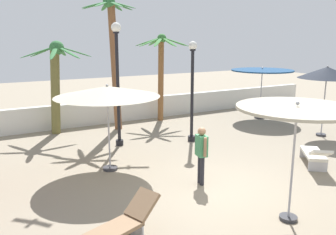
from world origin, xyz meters
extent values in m
plane|color=gray|center=(0.00, 0.00, 0.00)|extent=(56.00, 56.00, 0.00)
cube|color=silver|center=(0.00, 8.96, 0.53)|extent=(25.20, 0.30, 1.07)
cylinder|color=#333338|center=(-2.05, 3.09, 0.04)|extent=(0.45, 0.45, 0.08)
cylinder|color=#A5A5AD|center=(-2.05, 3.09, 1.16)|extent=(0.05, 0.05, 2.32)
cone|color=#B7AD93|center=(-2.05, 3.09, 2.42)|extent=(3.09, 3.09, 0.31)
sphere|color=#99999E|center=(-2.05, 3.09, 2.59)|extent=(0.08, 0.08, 0.08)
cylinder|color=#333338|center=(7.00, 6.15, 0.04)|extent=(0.52, 0.52, 0.08)
cylinder|color=#A5A5AD|center=(7.00, 6.15, 1.21)|extent=(0.05, 0.05, 2.42)
cylinder|color=navy|center=(7.00, 6.15, 2.40)|extent=(3.00, 3.00, 0.06)
sphere|color=#99999E|center=(7.00, 6.15, 2.50)|extent=(0.08, 0.08, 0.08)
cylinder|color=#333338|center=(0.32, -1.73, 0.04)|extent=(0.39, 0.39, 0.08)
cylinder|color=#A5A5AD|center=(0.32, -1.73, 1.27)|extent=(0.05, 0.05, 2.54)
cylinder|color=#B7AD93|center=(0.32, -1.73, 2.52)|extent=(2.50, 2.50, 0.06)
sphere|color=#99999E|center=(0.32, -1.73, 2.62)|extent=(0.08, 0.08, 0.08)
cylinder|color=#333338|center=(6.88, 2.47, 0.04)|extent=(0.39, 0.39, 0.08)
cylinder|color=#A5A5AD|center=(6.88, 2.47, 1.21)|extent=(0.05, 0.05, 2.42)
cone|color=black|center=(6.88, 2.47, 2.60)|extent=(2.24, 2.24, 0.46)
sphere|color=#99999E|center=(6.88, 2.47, 2.83)|extent=(0.08, 0.08, 0.08)
cylinder|color=brown|center=(-2.48, 8.23, 1.77)|extent=(0.54, 0.37, 3.56)
sphere|color=#316C38|center=(-2.30, 8.23, 3.55)|extent=(0.58, 0.58, 0.58)
ellipsoid|color=#316C38|center=(-1.57, 8.20, 3.39)|extent=(1.41, 0.26, 0.51)
ellipsoid|color=#316C38|center=(-1.98, 8.89, 3.39)|extent=(0.80, 1.35, 0.51)
ellipsoid|color=#316C38|center=(-2.75, 8.81, 3.39)|extent=(1.02, 1.23, 0.51)
ellipsoid|color=#316C38|center=(-3.02, 8.36, 3.39)|extent=(1.42, 0.45, 0.51)
ellipsoid|color=#316C38|center=(-2.58, 7.56, 3.39)|extent=(0.71, 1.38, 0.51)
ellipsoid|color=#316C38|center=(-2.01, 7.56, 3.39)|extent=(0.75, 1.37, 0.51)
cylinder|color=brown|center=(2.48, 8.24, 1.96)|extent=(0.33, 0.27, 3.93)
sphere|color=#357534|center=(2.54, 8.24, 3.92)|extent=(0.43, 0.43, 0.43)
ellipsoid|color=#357534|center=(3.21, 8.21, 3.77)|extent=(1.29, 0.24, 0.46)
ellipsoid|color=#357534|center=(3.09, 8.61, 3.77)|extent=(1.17, 0.90, 0.46)
ellipsoid|color=#357534|center=(2.52, 8.90, 3.77)|extent=(0.24, 1.29, 0.46)
ellipsoid|color=#357534|center=(2.02, 8.66, 3.77)|extent=(1.12, 0.97, 0.46)
ellipsoid|color=#357534|center=(1.89, 8.12, 3.77)|extent=(1.30, 0.43, 0.46)
ellipsoid|color=#357534|center=(2.09, 7.75, 3.77)|extent=(1.02, 1.08, 0.46)
ellipsoid|color=#357534|center=(2.56, 7.57, 3.77)|extent=(0.24, 1.29, 0.46)
ellipsoid|color=#357534|center=(3.03, 7.78, 3.77)|extent=(1.08, 1.02, 0.46)
cylinder|color=brown|center=(-0.07, 7.64, 2.69)|extent=(0.47, 0.31, 5.39)
sphere|color=#34703D|center=(-0.23, 7.64, 5.38)|extent=(0.50, 0.50, 0.50)
ellipsoid|color=#34703D|center=(0.34, 7.73, 5.25)|extent=(1.14, 0.37, 0.36)
ellipsoid|color=#34703D|center=(0.21, 8.01, 5.25)|extent=(0.99, 0.89, 0.36)
ellipsoid|color=#34703D|center=(-0.18, 8.21, 5.25)|extent=(0.28, 1.14, 0.36)
ellipsoid|color=#34703D|center=(-0.70, 7.96, 5.25)|extent=(1.05, 0.79, 0.36)
ellipsoid|color=#34703D|center=(-0.80, 7.70, 5.25)|extent=(1.14, 0.31, 0.36)
ellipsoid|color=#34703D|center=(-0.67, 7.27, 5.25)|extent=(0.99, 0.88, 0.36)
ellipsoid|color=#34703D|center=(-0.16, 7.07, 5.25)|extent=(0.32, 1.14, 0.36)
ellipsoid|color=#34703D|center=(0.22, 7.27, 5.25)|extent=(0.99, 0.87, 0.36)
cylinder|color=black|center=(-0.85, 5.33, 0.10)|extent=(0.28, 0.28, 0.20)
cylinder|color=black|center=(-0.85, 5.33, 2.06)|extent=(0.12, 0.12, 4.12)
cylinder|color=black|center=(-0.85, 5.33, 4.12)|extent=(0.22, 0.22, 0.06)
sphere|color=white|center=(-0.85, 5.33, 4.30)|extent=(0.35, 0.35, 0.35)
cylinder|color=black|center=(1.80, 4.46, 0.10)|extent=(0.28, 0.28, 0.20)
cylinder|color=black|center=(1.80, 4.46, 1.75)|extent=(0.12, 0.12, 3.50)
cylinder|color=black|center=(1.80, 4.46, 3.50)|extent=(0.22, 0.22, 0.06)
sphere|color=white|center=(1.80, 4.46, 3.66)|extent=(0.32, 0.32, 0.32)
cube|color=#B7B7BC|center=(4.16, 0.88, 0.17)|extent=(0.45, 0.38, 0.35)
cube|color=#B7B7BC|center=(3.34, -0.13, 0.17)|extent=(0.45, 0.38, 0.35)
cube|color=silver|center=(3.75, 0.38, 0.35)|extent=(1.31, 1.43, 0.08)
cube|color=silver|center=(3.22, -0.27, 0.64)|extent=(0.82, 0.83, 0.35)
cube|color=#B7B7BC|center=(-2.94, -0.65, 0.17)|extent=(0.22, 0.53, 0.35)
cube|color=#8C6B4C|center=(-3.55, -0.86, 0.35)|extent=(1.50, 0.98, 0.08)
cube|color=#8C6B4C|center=(-2.69, -0.56, 0.60)|extent=(0.70, 0.70, 0.48)
cylinder|color=#26262D|center=(-0.24, 0.93, 0.41)|extent=(0.12, 0.12, 0.81)
cylinder|color=#26262D|center=(-0.27, 0.77, 0.41)|extent=(0.12, 0.12, 0.81)
cube|color=#3F8C59|center=(-0.25, 0.85, 1.10)|extent=(0.31, 0.40, 0.58)
sphere|color=#936B4C|center=(-0.25, 0.85, 1.50)|extent=(0.22, 0.22, 0.22)
cylinder|color=#936B4C|center=(-0.20, 1.08, 1.13)|extent=(0.08, 0.08, 0.52)
cylinder|color=#936B4C|center=(-0.30, 0.61, 1.13)|extent=(0.08, 0.08, 0.52)
camera|label=1|loc=(-5.49, -6.61, 3.92)|focal=37.60mm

